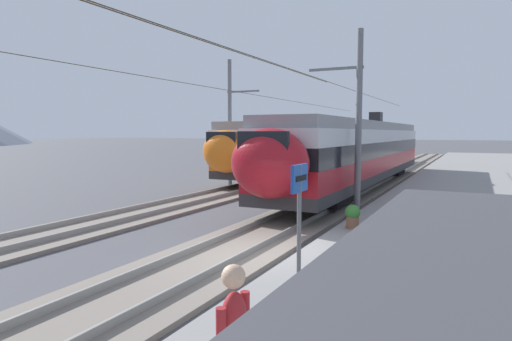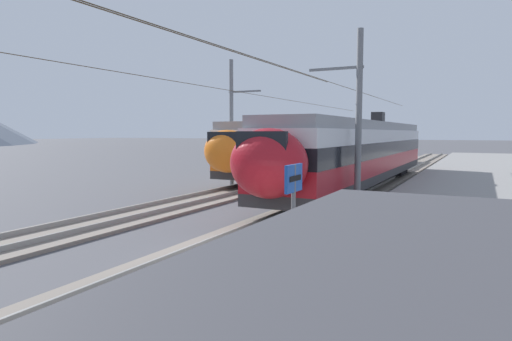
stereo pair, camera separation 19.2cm
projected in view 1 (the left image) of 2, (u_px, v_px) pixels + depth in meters
ground_plane at (258, 261)px, 11.26m from camera, size 400.00×400.00×0.00m
platform_slab at (505, 287)px, 8.80m from camera, size 120.00×8.77×0.39m
track_near at (224, 254)px, 11.70m from camera, size 120.00×3.00×0.28m
track_far at (67, 232)px, 14.31m from camera, size 120.00×3.00×0.28m
train_near_platform at (360, 151)px, 24.78m from camera, size 25.53×2.89×4.27m
train_far_track at (320, 145)px, 36.96m from camera, size 32.42×2.92×4.27m
catenary_mast_mid at (355, 119)px, 16.83m from camera, size 42.95×2.13×7.11m
catenary_mast_far_side at (232, 120)px, 27.01m from camera, size 42.95×2.14×7.65m
platform_sign at (299, 198)px, 8.01m from camera, size 0.70×0.08×2.30m
potted_plant_platform_edge at (404, 215)px, 12.89m from camera, size 0.55×0.55×0.84m
potted_plant_by_shelter at (353, 215)px, 13.29m from camera, size 0.45×0.45×0.72m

